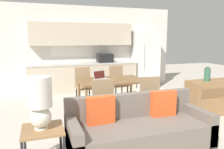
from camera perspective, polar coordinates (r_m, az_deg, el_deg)
The scene contains 14 objects.
wall_back at distance 7.26m, azimuth -8.06°, elevation 6.86°, with size 6.40×0.07×2.70m.
kitchen_counter at distance 7.01m, azimuth -7.36°, elevation 2.59°, with size 3.43×0.65×2.15m.
refrigerator at distance 7.64m, azimuth 8.73°, elevation 3.92°, with size 0.80×0.70×1.91m.
dining_table at distance 4.93m, azimuth -0.14°, elevation -2.03°, with size 1.46×0.96×0.74m.
couch at distance 3.34m, azimuth 6.82°, elevation -13.77°, with size 2.07×0.80×0.83m.
side_table at distance 2.95m, azimuth -17.49°, elevation -16.50°, with size 0.50×0.50×0.55m.
table_lamp at distance 2.76m, azimuth -18.32°, elevation -6.65°, with size 0.29×0.29×0.64m.
credenza at distance 5.29m, azimuth 24.71°, elevation -5.40°, with size 1.18×0.41×0.76m.
vase at distance 5.03m, azimuth 23.62°, elevation 0.02°, with size 0.13×0.13×0.30m.
dining_chair_near_left at distance 4.08m, azimuth -2.75°, elevation -6.82°, with size 0.43×0.43×0.93m.
dining_chair_far_left at distance 5.61m, azimuth -7.38°, elevation -2.48°, with size 0.44×0.44×0.93m.
dining_chair_far_right at distance 5.88m, azimuth 1.52°, elevation -1.87°, with size 0.45×0.45×0.93m.
dining_chair_near_right at distance 4.40m, azimuth 9.13°, elevation -5.74°, with size 0.46×0.46×0.93m.
laptop at distance 4.95m, azimuth -2.90°, elevation -0.73°, with size 0.39×0.35×0.20m.
Camera 1 is at (-1.37, -2.50, 1.62)m, focal length 35.00 mm.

